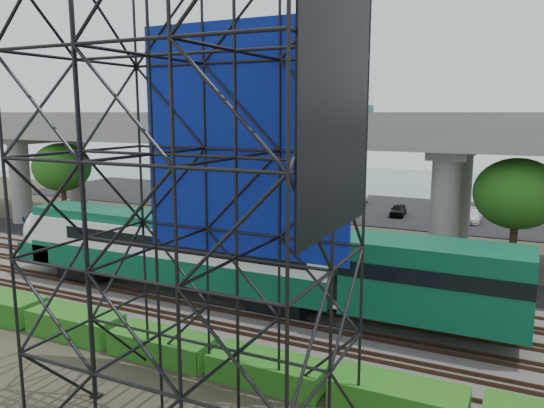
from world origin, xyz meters
The scene contains 13 objects.
ground centered at (0.00, 0.00, 0.00)m, with size 140.00×140.00×0.00m, color #474233.
ballast_bed centered at (0.00, 2.00, 0.10)m, with size 90.00×12.00×0.20m, color slate.
service_road centered at (0.00, 10.50, 0.04)m, with size 90.00×5.00×0.08m, color black.
parking_lot centered at (0.00, 34.00, 0.04)m, with size 90.00×18.00×0.08m, color black.
harbor_water centered at (0.00, 56.00, 0.01)m, with size 140.00×40.00×0.03m, color #476875.
rail_tracks centered at (0.00, 2.00, 0.28)m, with size 90.00×9.52×0.16m.
commuter_train centered at (-0.76, 2.00, 2.88)m, with size 29.30×3.06×4.30m.
overpass centered at (-0.15, 16.00, 8.21)m, with size 80.00×12.00×12.40m.
scaffold_tower centered at (5.31, -7.98, 7.47)m, with size 9.36×6.36×15.00m.
hedge_strip centered at (1.01, -4.30, 0.56)m, with size 34.60×1.80×1.20m.
trees centered at (-4.67, 16.17, 5.57)m, with size 40.94×16.94×7.69m.
suv centered at (-16.51, 11.02, 0.71)m, with size 2.09×4.54×1.26m, color black.
parked_cars centered at (1.75, 33.87, 0.68)m, with size 38.01×9.35×1.25m.
Camera 1 is at (14.42, -21.34, 10.30)m, focal length 35.00 mm.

